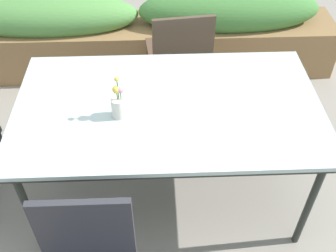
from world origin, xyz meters
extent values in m
plane|color=gray|center=(0.00, 0.00, 0.00)|extent=(12.00, 12.00, 0.00)
cube|color=#B2C6C1|center=(0.02, 0.05, 0.76)|extent=(1.69, 0.98, 0.03)
cube|color=#232823|center=(0.02, 0.05, 0.74)|extent=(1.65, 0.96, 0.02)
cylinder|color=#232823|center=(-0.75, -0.35, 0.37)|extent=(0.04, 0.04, 0.75)
cylinder|color=#232823|center=(0.78, -0.35, 0.37)|extent=(0.04, 0.04, 0.75)
cylinder|color=#232823|center=(-0.75, 0.46, 0.37)|extent=(0.04, 0.04, 0.75)
cylinder|color=#232823|center=(0.78, 0.46, 0.37)|extent=(0.04, 0.04, 0.75)
cylinder|color=#2D2D33|center=(-1.06, 0.23, 0.22)|extent=(0.03, 0.03, 0.43)
cube|color=#2D2D33|center=(-0.36, -0.69, 0.69)|extent=(0.41, 0.03, 0.48)
cube|color=brown|center=(0.13, 1.00, 0.47)|extent=(0.50, 0.50, 0.04)
cube|color=#4C3D2D|center=(0.15, 0.79, 0.69)|extent=(0.43, 0.08, 0.41)
cylinder|color=#4C3D2D|center=(-0.10, 1.18, 0.23)|extent=(0.03, 0.03, 0.46)
cylinder|color=#4C3D2D|center=(0.31, 1.23, 0.23)|extent=(0.03, 0.03, 0.46)
cylinder|color=#4C3D2D|center=(-0.05, 0.77, 0.23)|extent=(0.03, 0.03, 0.46)
cylinder|color=#4C3D2D|center=(0.36, 0.82, 0.23)|extent=(0.03, 0.03, 0.46)
cylinder|color=silver|center=(-0.25, -0.03, 0.83)|extent=(0.07, 0.07, 0.11)
cylinder|color=#2D662D|center=(-0.24, -0.03, 0.93)|extent=(0.01, 0.00, 0.17)
sphere|color=#EFCC4C|center=(-0.24, -0.03, 1.01)|extent=(0.03, 0.03, 0.03)
cylinder|color=#2D662D|center=(-0.25, -0.03, 0.90)|extent=(0.01, 0.01, 0.10)
sphere|color=#EFCC4C|center=(-0.25, -0.03, 0.95)|extent=(0.04, 0.04, 0.04)
cylinder|color=#2D662D|center=(-0.23, -0.03, 0.90)|extent=(0.01, 0.00, 0.10)
sphere|color=pink|center=(-0.23, -0.03, 0.95)|extent=(0.04, 0.04, 0.04)
cube|color=olive|center=(-0.18, 1.51, 0.22)|extent=(3.43, 0.51, 0.44)
ellipsoid|color=#569347|center=(-0.95, 1.51, 0.54)|extent=(1.54, 0.46, 0.36)
ellipsoid|color=#47843D|center=(0.60, 1.51, 0.56)|extent=(1.54, 0.46, 0.40)
camera|label=1|loc=(-0.05, -1.62, 2.21)|focal=42.91mm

